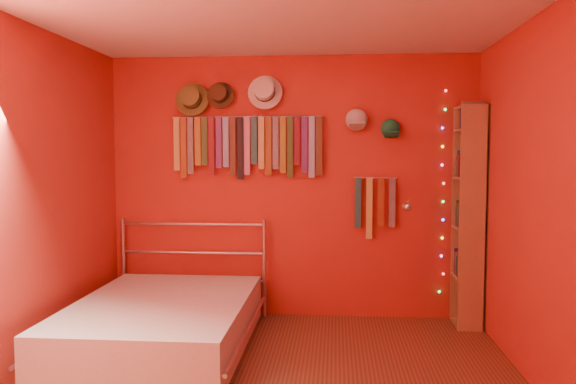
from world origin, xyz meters
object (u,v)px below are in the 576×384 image
(tie_rack, at_px, (247,143))
(reading_lamp, at_px, (407,207))
(bookshelf, at_px, (473,215))
(bed, at_px, (162,324))

(tie_rack, distance_m, reading_lamp, 1.60)
(tie_rack, height_order, bookshelf, bookshelf)
(bookshelf, relative_size, bed, 1.02)
(reading_lamp, relative_size, bed, 0.17)
(tie_rack, relative_size, bed, 0.74)
(tie_rack, bearing_deg, bed, -117.47)
(bed, bearing_deg, reading_lamp, 22.52)
(tie_rack, height_order, bed, tie_rack)
(bookshelf, distance_m, bed, 2.86)
(bookshelf, xyz_separation_m, bed, (-2.61, -0.87, -0.80))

